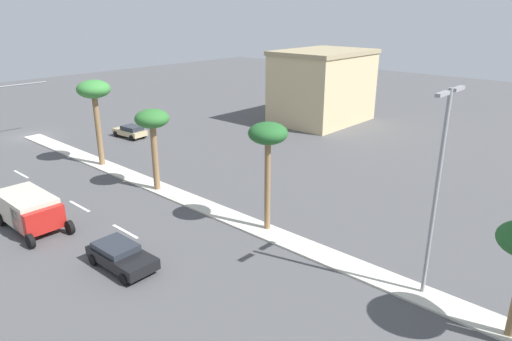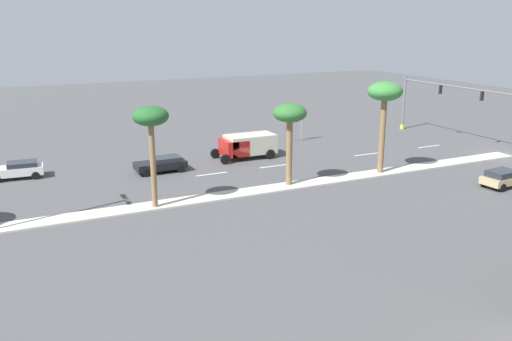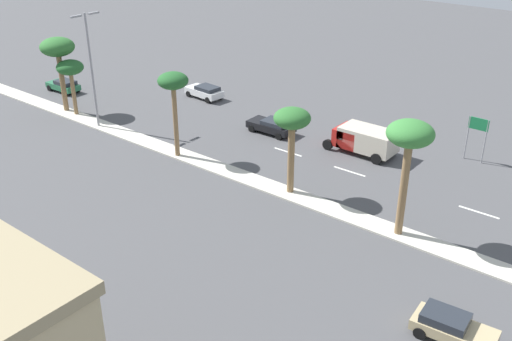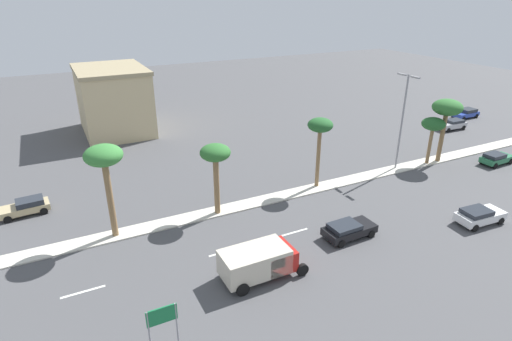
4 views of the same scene
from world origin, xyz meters
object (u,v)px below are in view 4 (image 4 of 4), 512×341
at_px(palm_tree_trailing, 447,109).
at_px(sedan_black_outboard, 348,229).
at_px(sedan_green_center, 496,158).
at_px(sedan_silver_inboard, 452,124).
at_px(palm_tree_leading, 215,156).
at_px(palm_tree_far, 433,125).
at_px(sedan_tan_trailing, 26,207).
at_px(directional_road_sign, 163,323).
at_px(palm_tree_center, 104,160).
at_px(street_lamp_trailing, 403,115).
at_px(sedan_white_near, 479,215).
at_px(sedan_blue_right, 466,113).
at_px(palm_tree_mid, 320,128).
at_px(commercial_building, 114,100).
at_px(box_truck, 261,260).

height_order(palm_tree_trailing, sedan_black_outboard, palm_tree_trailing).
bearing_deg(sedan_green_center, sedan_silver_inboard, 150.86).
distance_m(palm_tree_leading, palm_tree_far, 25.59).
distance_m(palm_tree_trailing, sedan_tan_trailing, 43.36).
relative_size(directional_road_sign, palm_tree_leading, 0.58).
bearing_deg(palm_tree_center, sedan_black_outboard, 62.81).
bearing_deg(sedan_green_center, street_lamp_trailing, -110.29).
bearing_deg(palm_tree_leading, sedan_black_outboard, 43.74).
height_order(palm_tree_leading, sedan_white_near, palm_tree_leading).
bearing_deg(street_lamp_trailing, palm_tree_center, -89.52).
xyz_separation_m(sedan_blue_right, sedan_tan_trailing, (3.26, -60.72, -0.00)).
distance_m(palm_tree_far, sedan_black_outboard, 19.86).
bearing_deg(street_lamp_trailing, sedan_green_center, 69.71).
bearing_deg(palm_tree_trailing, sedan_blue_right, 120.65).
bearing_deg(directional_road_sign, palm_tree_center, -178.79).
bearing_deg(palm_tree_mid, commercial_building, -151.90).
bearing_deg(sedan_green_center, box_truck, -79.90).
xyz_separation_m(sedan_green_center, sedan_black_outboard, (4.67, -24.63, 0.00)).
distance_m(palm_tree_leading, sedan_silver_inboard, 39.82).
distance_m(street_lamp_trailing, sedan_green_center, 13.04).
distance_m(street_lamp_trailing, sedan_silver_inboard, 19.55).
bearing_deg(sedan_tan_trailing, palm_tree_center, 41.34).
xyz_separation_m(sedan_black_outboard, sedan_white_near, (3.24, 11.27, 0.03)).
relative_size(palm_tree_center, sedan_black_outboard, 1.77).
height_order(street_lamp_trailing, sedan_blue_right, street_lamp_trailing).
relative_size(sedan_tan_trailing, sedan_black_outboard, 0.95).
relative_size(palm_tree_center, palm_tree_mid, 1.09).
bearing_deg(street_lamp_trailing, box_truck, -65.51).
bearing_deg(sedan_blue_right, box_truck, -66.33).
height_order(street_lamp_trailing, sedan_silver_inboard, street_lamp_trailing).
xyz_separation_m(sedan_white_near, box_truck, (-2.01, -19.76, 0.52)).
distance_m(sedan_blue_right, sedan_tan_trailing, 60.81).
height_order(directional_road_sign, sedan_black_outboard, directional_road_sign).
distance_m(palm_tree_far, sedan_green_center, 8.71).
bearing_deg(palm_tree_leading, street_lamp_trailing, 91.43).
relative_size(palm_tree_center, sedan_blue_right, 1.78).
bearing_deg(directional_road_sign, sedan_blue_right, 114.38).
height_order(palm_tree_leading, sedan_green_center, palm_tree_leading).
relative_size(palm_tree_center, street_lamp_trailing, 0.75).
distance_m(palm_tree_center, box_truck, 13.78).
height_order(palm_tree_leading, palm_tree_far, palm_tree_leading).
bearing_deg(sedan_tan_trailing, commercial_building, 151.29).
bearing_deg(palm_tree_mid, sedan_green_center, 78.96).
bearing_deg(sedan_silver_inboard, sedan_tan_trailing, -89.85).
bearing_deg(sedan_silver_inboard, sedan_blue_right, 114.56).
distance_m(street_lamp_trailing, sedan_blue_right, 26.86).
distance_m(sedan_silver_inboard, box_truck, 42.97).
height_order(palm_tree_mid, sedan_green_center, palm_tree_mid).
relative_size(directional_road_sign, sedan_green_center, 0.93).
height_order(directional_road_sign, palm_tree_far, palm_tree_far).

